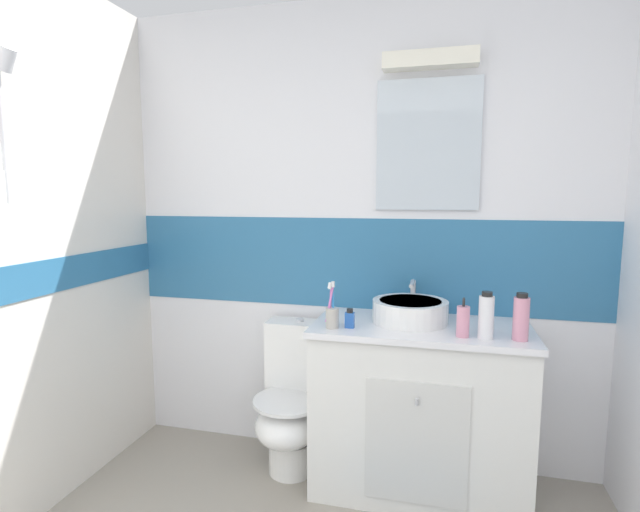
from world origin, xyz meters
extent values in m
cube|color=white|center=(0.00, 2.45, 0.42)|extent=(3.20, 0.10, 0.85)
cube|color=teal|center=(0.00, 2.45, 1.10)|extent=(3.20, 0.10, 0.50)
cube|color=white|center=(0.00, 2.45, 1.93)|extent=(3.20, 0.10, 1.15)
cube|color=silver|center=(0.37, 2.39, 1.73)|extent=(0.52, 0.02, 0.66)
cube|color=white|center=(0.37, 2.35, 2.14)|extent=(0.47, 0.10, 0.08)
cylinder|color=silver|center=(-1.27, 1.42, 1.72)|extent=(0.02, 0.02, 0.57)
cylinder|color=silver|center=(-1.23, 1.42, 2.01)|extent=(0.10, 0.07, 0.11)
cube|color=silver|center=(0.37, 2.14, 0.41)|extent=(1.02, 0.51, 0.82)
cube|color=white|center=(0.37, 2.13, 0.83)|extent=(1.04, 0.53, 0.03)
cube|color=silver|center=(0.37, 1.88, 0.37)|extent=(0.46, 0.01, 0.57)
cylinder|color=silver|center=(0.37, 1.87, 0.57)|extent=(0.02, 0.02, 0.03)
cylinder|color=white|center=(0.32, 2.18, 0.90)|extent=(0.37, 0.37, 0.11)
cylinder|color=#B3B3B8|center=(0.32, 2.18, 0.95)|extent=(0.30, 0.30, 0.01)
cylinder|color=silver|center=(0.32, 2.40, 0.94)|extent=(0.03, 0.03, 0.17)
cylinder|color=silver|center=(0.32, 2.29, 1.02)|extent=(0.02, 0.17, 0.02)
cylinder|color=white|center=(-0.29, 2.12, 0.09)|extent=(0.24, 0.24, 0.18)
ellipsoid|color=white|center=(-0.29, 2.08, 0.29)|extent=(0.34, 0.42, 0.22)
cylinder|color=white|center=(-0.29, 2.08, 0.41)|extent=(0.37, 0.37, 0.02)
cube|color=white|center=(-0.29, 2.29, 0.59)|extent=(0.36, 0.17, 0.38)
cylinder|color=silver|center=(-0.29, 2.29, 0.79)|extent=(0.04, 0.04, 0.02)
cylinder|color=#B2ADA3|center=(-0.03, 1.98, 0.90)|extent=(0.06, 0.06, 0.10)
cylinder|color=#D872BF|center=(-0.05, 1.98, 0.97)|extent=(0.04, 0.04, 0.17)
cube|color=white|center=(-0.05, 1.98, 1.05)|extent=(0.02, 0.02, 0.03)
cylinder|color=#D872BF|center=(-0.05, 1.98, 0.96)|extent=(0.02, 0.03, 0.17)
cube|color=white|center=(-0.05, 1.98, 1.05)|extent=(0.01, 0.02, 0.03)
cylinder|color=#338CD8|center=(-0.03, 1.99, 0.97)|extent=(0.02, 0.03, 0.18)
cube|color=white|center=(-0.03, 1.99, 1.06)|extent=(0.01, 0.02, 0.03)
cylinder|color=pink|center=(0.56, 1.98, 0.92)|extent=(0.06, 0.06, 0.14)
cylinder|color=#262626|center=(0.56, 1.98, 1.01)|extent=(0.01, 0.01, 0.04)
cylinder|color=#262626|center=(0.56, 1.97, 1.02)|extent=(0.01, 0.02, 0.01)
cylinder|color=white|center=(0.66, 1.98, 0.94)|extent=(0.07, 0.07, 0.19)
cylinder|color=black|center=(0.66, 1.98, 1.05)|extent=(0.05, 0.05, 0.02)
cylinder|color=pink|center=(0.80, 1.99, 0.94)|extent=(0.07, 0.07, 0.19)
cylinder|color=black|center=(0.80, 1.99, 1.05)|extent=(0.05, 0.05, 0.02)
cube|color=#2659B2|center=(0.05, 2.00, 0.89)|extent=(0.04, 0.03, 0.07)
cylinder|color=black|center=(0.05, 2.00, 0.93)|extent=(0.03, 0.03, 0.02)
camera|label=1|loc=(0.45, -0.17, 1.48)|focal=26.80mm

